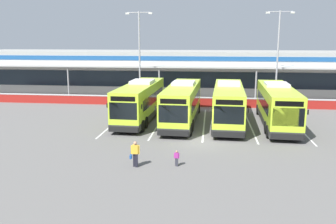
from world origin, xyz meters
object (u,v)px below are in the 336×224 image
Objects in this scene: coach_bus_right_centre at (277,106)px; pedestrian_with_handbag at (135,153)px; lamp_post_west at (139,51)px; pedestrian_child at (177,158)px; lamp_post_centre at (278,52)px; coach_bus_leftmost at (140,102)px; coach_bus_left_centre at (182,104)px; coach_bus_centre at (228,105)px.

coach_bus_right_centre is 16.20m from pedestrian_with_handbag.
pedestrian_with_handbag is 0.15× the size of lamp_post_west.
coach_bus_right_centre is 1.11× the size of lamp_post_west.
lamp_post_west is at bearing 106.76° from pedestrian_child.
lamp_post_centre is at bearing 81.10° from coach_bus_right_centre.
coach_bus_leftmost is 1.11× the size of lamp_post_west.
coach_bus_left_centre and coach_bus_right_centre have the same top height.
coach_bus_left_centre is 4.27m from coach_bus_centre.
lamp_post_centre is (1.77, 11.29, 4.50)m from coach_bus_right_centre.
coach_bus_centre is at bearing 178.24° from coach_bus_right_centre.
pedestrian_with_handbag is 2.59m from pedestrian_child.
coach_bus_right_centre is 1.11× the size of lamp_post_centre.
coach_bus_left_centre reaches higher than pedestrian_child.
lamp_post_west is at bearing 100.47° from pedestrian_with_handbag.
pedestrian_child is 0.09× the size of lamp_post_centre.
coach_bus_left_centre is 12.50m from pedestrian_with_handbag.
coach_bus_leftmost is 13.51m from pedestrian_child.
coach_bus_left_centre is 13.00m from lamp_post_west.
coach_bus_centre is at bearing 1.15° from coach_bus_left_centre.
lamp_post_west reaches higher than coach_bus_leftmost.
coach_bus_leftmost is 1.11× the size of lamp_post_centre.
coach_bus_right_centre is at bearing -35.66° from lamp_post_west.
lamp_post_centre reaches higher than pedestrian_with_handbag.
coach_bus_left_centre is 1.11× the size of lamp_post_west.
lamp_post_west is at bearing 120.16° from coach_bus_left_centre.
pedestrian_with_handbag is at bearing -116.43° from coach_bus_centre.
coach_bus_centre is 4.37m from coach_bus_right_centre.
coach_bus_leftmost is 1.00× the size of coach_bus_right_centre.
coach_bus_left_centre is 12.18× the size of pedestrian_child.
coach_bus_left_centre is at bearing 93.05° from pedestrian_child.
lamp_post_west is (-6.13, 10.54, 4.50)m from coach_bus_left_centre.
pedestrian_with_handbag is at bearing -80.27° from coach_bus_leftmost.
coach_bus_centre reaches higher than pedestrian_child.
lamp_post_west is at bearing 144.34° from coach_bus_right_centre.
coach_bus_left_centre reaches higher than pedestrian_with_handbag.
coach_bus_centre is at bearing 63.57° from pedestrian_with_handbag.
coach_bus_centre is 13.89m from pedestrian_with_handbag.
pedestrian_child is at bearing -106.85° from coach_bus_centre.
lamp_post_centre is at bearing 61.18° from coach_bus_centre.
coach_bus_right_centre is (4.37, -0.13, 0.00)m from coach_bus_centre.
lamp_post_centre is (16.53, 0.69, 0.00)m from lamp_post_west.
coach_bus_centre is 1.11× the size of lamp_post_west.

